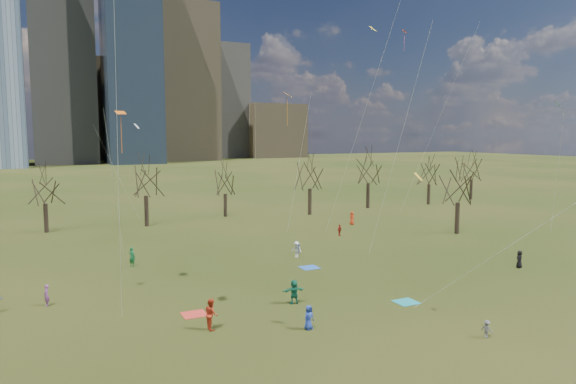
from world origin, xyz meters
name	(u,v)px	position (x,y,z in m)	size (l,w,h in m)	color
ground	(365,310)	(0.00, 0.00, 0.00)	(500.00, 500.00, 0.00)	black
downtown_skyline	(76,71)	(-2.43, 210.64, 39.01)	(212.50, 78.00, 118.00)	slate
bare_tree_row	(203,180)	(-0.09, 37.22, 6.12)	(113.04, 29.80, 9.50)	black
blanket_teal	(406,302)	(3.66, 0.14, 0.01)	(1.60, 1.50, 0.03)	teal
blanket_navy	(309,268)	(2.03, 11.72, 0.01)	(1.60, 1.50, 0.03)	#2659B4
blanket_crimson	(194,314)	(-10.77, 4.44, 0.01)	(1.60, 1.50, 0.03)	red
person_0	(309,317)	(-5.14, -1.29, 0.77)	(0.75, 0.49, 1.53)	#2641A7
person_2	(211,314)	(-10.53, 1.41, 0.97)	(0.95, 0.74, 1.95)	#BB341A
person_3	(487,329)	(3.73, -7.15, 0.54)	(0.70, 0.40, 1.08)	#5D5E62
person_5	(294,292)	(-3.74, 3.46, 0.88)	(1.63, 0.52, 1.76)	#186E52
person_6	(519,259)	(19.06, 3.22, 0.80)	(0.78, 0.51, 1.60)	black
person_7	(46,295)	(-19.61, 10.77, 0.76)	(0.56, 0.37, 1.53)	#8B468D
person_8	(297,248)	(3.60, 17.12, 0.61)	(0.59, 0.46, 1.21)	#2738AA
person_9	(297,249)	(2.83, 15.81, 0.79)	(1.02, 0.59, 1.58)	silver
person_10	(339,230)	(12.35, 23.12, 0.69)	(0.81, 0.34, 1.38)	red
person_12	(352,218)	(17.90, 28.86, 0.88)	(0.86, 0.56, 1.77)	red
person_13	(132,257)	(-12.33, 19.28, 0.90)	(0.66, 0.43, 1.81)	#176837
kites_airborne	(277,121)	(-0.14, 13.93, 13.28)	(62.14, 50.53, 29.71)	orange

